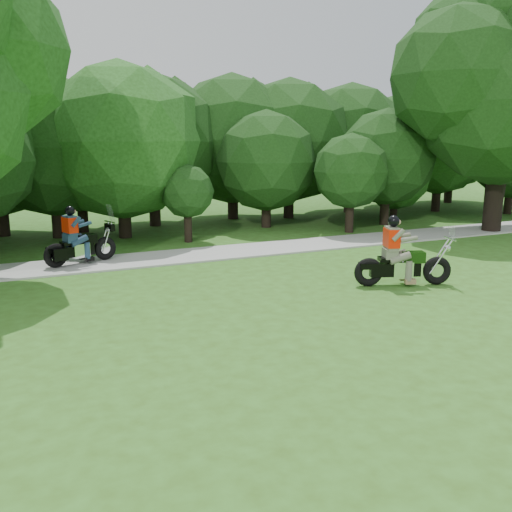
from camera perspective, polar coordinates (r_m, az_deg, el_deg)
ground at (r=13.73m, az=14.93°, el=-5.41°), size 100.00×100.00×0.00m
walkway at (r=20.32m, az=0.57°, el=0.70°), size 60.00×2.20×0.06m
tree_line at (r=25.86m, az=-5.98°, el=10.94°), size 39.44×11.75×7.59m
big_tree_east at (r=26.13m, az=22.86°, el=15.54°), size 9.07×6.89×10.46m
chopper_motorcycle at (r=15.84m, az=14.08°, el=-0.38°), size 2.65×1.31×1.93m
touring_motorcycle at (r=18.52m, az=-17.56°, el=1.23°), size 2.35×1.28×1.84m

